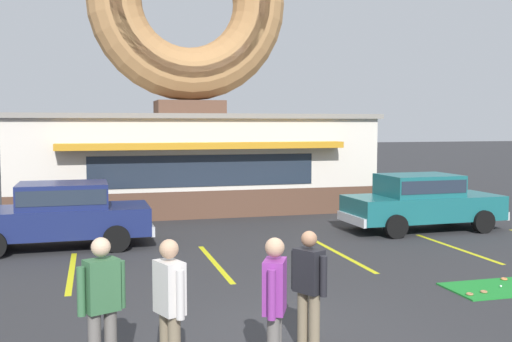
{
  "coord_description": "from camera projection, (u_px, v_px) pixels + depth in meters",
  "views": [
    {
      "loc": [
        -2.58,
        -7.66,
        3.05
      ],
      "look_at": [
        0.85,
        5.0,
        2.0
      ],
      "focal_mm": 42.0,
      "sensor_mm": 36.0,
      "label": 1
    }
  ],
  "objects": [
    {
      "name": "car_teal",
      "position": [
        421.0,
        200.0,
        17.02
      ],
      "size": [
        4.6,
        2.07,
        1.6
      ],
      "color": "#196066",
      "rests_on": "ground"
    },
    {
      "name": "pedestrian_leather_jacket_man",
      "position": [
        170.0,
        304.0,
        6.95
      ],
      "size": [
        0.37,
        0.56,
        1.71
      ],
      "color": "#7F7056",
      "rests_on": "ground"
    },
    {
      "name": "mini_donut_far_left",
      "position": [
        484.0,
        292.0,
        10.68
      ],
      "size": [
        0.13,
        0.13,
        0.04
      ],
      "primitive_type": "torus",
      "color": "#A5724C",
      "rests_on": "putting_mat"
    },
    {
      "name": "pedestrian_hooded_kid",
      "position": [
        309.0,
        285.0,
        7.97
      ],
      "size": [
        0.4,
        0.53,
        1.63
      ],
      "color": "#7F7056",
      "rests_on": "ground"
    },
    {
      "name": "mini_donut_near_left",
      "position": [
        504.0,
        279.0,
        11.55
      ],
      "size": [
        0.13,
        0.13,
        0.04
      ],
      "primitive_type": "torus",
      "color": "#D17F47",
      "rests_on": "putting_mat"
    },
    {
      "name": "donut_shop_building",
      "position": [
        189.0,
        104.0,
        21.61
      ],
      "size": [
        12.3,
        6.75,
        10.96
      ],
      "color": "brown",
      "rests_on": "ground"
    },
    {
      "name": "parking_stripe_mid_right",
      "position": [
        455.0,
        248.0,
        14.64
      ],
      "size": [
        0.12,
        3.6,
        0.01
      ],
      "primitive_type": "cube",
      "color": "yellow",
      "rests_on": "ground"
    },
    {
      "name": "trash_bin",
      "position": [
        390.0,
        199.0,
        20.29
      ],
      "size": [
        0.57,
        0.57,
        0.97
      ],
      "color": "#1E662D",
      "rests_on": "ground"
    },
    {
      "name": "mini_donut_mid_centre",
      "position": [
        470.0,
        294.0,
        10.53
      ],
      "size": [
        0.13,
        0.13,
        0.04
      ],
      "primitive_type": "torus",
      "color": "#A5724C",
      "rests_on": "putting_mat"
    },
    {
      "name": "pedestrian_blue_sweater_man",
      "position": [
        275.0,
        303.0,
        6.96
      ],
      "size": [
        0.38,
        0.55,
        1.73
      ],
      "color": "slate",
      "rests_on": "ground"
    },
    {
      "name": "pedestrian_clipboard_woman",
      "position": [
        102.0,
        302.0,
        7.01
      ],
      "size": [
        0.55,
        0.37,
        1.73
      ],
      "color": "slate",
      "rests_on": "ground"
    },
    {
      "name": "parking_stripe_centre",
      "position": [
        342.0,
        255.0,
        13.86
      ],
      "size": [
        0.12,
        3.6,
        0.01
      ],
      "primitive_type": "cube",
      "color": "yellow",
      "rests_on": "ground"
    },
    {
      "name": "parking_stripe_mid_left",
      "position": [
        215.0,
        263.0,
        13.08
      ],
      "size": [
        0.12,
        3.6,
        0.01
      ],
      "primitive_type": "cube",
      "color": "yellow",
      "rests_on": "ground"
    },
    {
      "name": "golf_ball",
      "position": [
        501.0,
        286.0,
        11.02
      ],
      "size": [
        0.04,
        0.04,
        0.04
      ],
      "primitive_type": "sphere",
      "color": "white",
      "rests_on": "putting_mat"
    },
    {
      "name": "parking_stripe_left",
      "position": [
        71.0,
        272.0,
        12.29
      ],
      "size": [
        0.12,
        3.6,
        0.01
      ],
      "primitive_type": "cube",
      "color": "yellow",
      "rests_on": "ground"
    },
    {
      "name": "car_navy",
      "position": [
        59.0,
        213.0,
        14.61
      ],
      "size": [
        4.58,
        2.02,
        1.6
      ],
      "color": "navy",
      "rests_on": "ground"
    }
  ]
}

